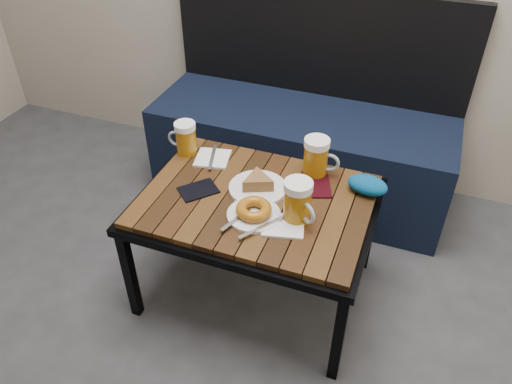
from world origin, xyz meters
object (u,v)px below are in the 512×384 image
(bench, at_px, (302,143))
(plate_pie, at_px, (258,185))
(beer_mug_right, at_px, (298,201))
(passport_navy, at_px, (198,190))
(knit_pouch, at_px, (368,185))
(passport_burgundy, at_px, (316,186))
(beer_mug_centre, at_px, (317,157))
(cafe_table, at_px, (256,208))
(beer_mug_left, at_px, (185,138))
(plate_bagel, at_px, (254,212))

(bench, distance_m, plate_pie, 0.70)
(beer_mug_right, relative_size, plate_pie, 0.73)
(passport_navy, bearing_deg, plate_pie, 64.44)
(bench, height_order, knit_pouch, bench)
(passport_navy, distance_m, passport_burgundy, 0.43)
(beer_mug_centre, xyz_separation_m, knit_pouch, (0.20, -0.04, -0.04))
(plate_pie, bearing_deg, cafe_table, -76.58)
(passport_burgundy, bearing_deg, beer_mug_right, -114.02)
(bench, relative_size, beer_mug_right, 9.17)
(cafe_table, height_order, passport_burgundy, passport_burgundy)
(beer_mug_right, bearing_deg, cafe_table, -162.00)
(beer_mug_left, xyz_separation_m, beer_mug_centre, (0.52, 0.04, 0.01))
(plate_bagel, relative_size, passport_navy, 1.72)
(beer_mug_right, height_order, plate_pie, beer_mug_right)
(passport_navy, bearing_deg, beer_mug_right, 38.75)
(beer_mug_centre, distance_m, knit_pouch, 0.21)
(knit_pouch, bearing_deg, plate_pie, -161.36)
(beer_mug_right, xyz_separation_m, plate_bagel, (-0.14, -0.04, -0.06))
(plate_pie, bearing_deg, beer_mug_centre, 44.81)
(cafe_table, xyz_separation_m, knit_pouch, (0.36, 0.17, 0.08))
(cafe_table, relative_size, knit_pouch, 5.80)
(cafe_table, bearing_deg, beer_mug_centre, 53.86)
(beer_mug_centre, bearing_deg, beer_mug_right, -90.40)
(cafe_table, distance_m, plate_pie, 0.08)
(beer_mug_left, distance_m, passport_navy, 0.27)
(beer_mug_right, bearing_deg, plate_pie, -173.66)
(plate_pie, xyz_separation_m, passport_navy, (-0.20, -0.08, -0.02))
(bench, distance_m, passport_burgundy, 0.64)
(passport_burgundy, bearing_deg, plate_bagel, -143.44)
(cafe_table, height_order, beer_mug_centre, beer_mug_centre)
(cafe_table, height_order, passport_navy, passport_navy)
(beer_mug_centre, bearing_deg, cafe_table, -128.68)
(beer_mug_centre, bearing_deg, plate_bagel, -115.37)
(beer_mug_centre, relative_size, knit_pouch, 1.04)
(beer_mug_left, distance_m, passport_burgundy, 0.55)
(beer_mug_centre, height_order, passport_navy, beer_mug_centre)
(bench, distance_m, plate_bagel, 0.83)
(cafe_table, bearing_deg, plate_pie, 103.42)
(bench, bearing_deg, plate_bagel, -86.15)
(bench, distance_m, cafe_table, 0.72)
(bench, height_order, beer_mug_centre, bench)
(cafe_table, xyz_separation_m, beer_mug_centre, (0.16, 0.22, 0.12))
(plate_pie, xyz_separation_m, plate_bagel, (0.04, -0.14, -0.00))
(cafe_table, bearing_deg, beer_mug_right, -18.46)
(beer_mug_left, xyz_separation_m, plate_pie, (0.35, -0.13, -0.04))
(bench, relative_size, plate_pie, 6.68)
(plate_bagel, bearing_deg, beer_mug_left, 145.12)
(plate_pie, relative_size, passport_navy, 1.59)
(beer_mug_centre, distance_m, plate_pie, 0.24)
(beer_mug_left, height_order, passport_burgundy, beer_mug_left)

